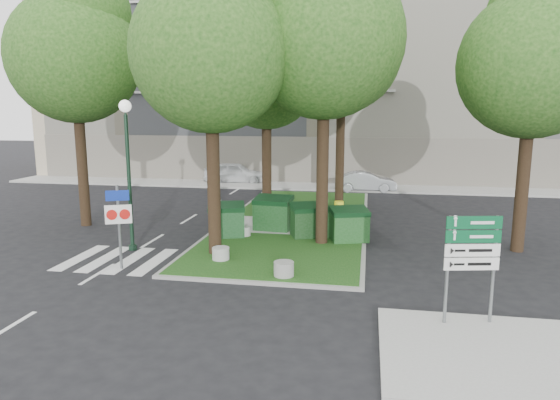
% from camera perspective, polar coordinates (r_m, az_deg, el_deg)
% --- Properties ---
extents(ground, '(120.00, 120.00, 0.00)m').
position_cam_1_polar(ground, '(14.90, -4.73, -9.40)').
color(ground, black).
rests_on(ground, ground).
extents(median_island, '(6.00, 16.00, 0.12)m').
position_cam_1_polar(median_island, '(22.33, 1.76, -2.52)').
color(median_island, '#153F12').
rests_on(median_island, ground).
extents(median_kerb, '(6.30, 16.30, 0.10)m').
position_cam_1_polar(median_kerb, '(22.34, 1.76, -2.54)').
color(median_kerb, gray).
rests_on(median_kerb, ground).
extents(sidewalk_corner, '(5.00, 4.00, 0.12)m').
position_cam_1_polar(sidewalk_corner, '(11.56, 24.31, -16.04)').
color(sidewalk_corner, '#999993').
rests_on(sidewalk_corner, ground).
extents(building_sidewalk, '(42.00, 3.00, 0.12)m').
position_cam_1_polar(building_sidewalk, '(32.63, 3.58, 1.55)').
color(building_sidewalk, '#999993').
rests_on(building_sidewalk, ground).
extents(zebra_crossing, '(5.00, 3.00, 0.01)m').
position_cam_1_polar(zebra_crossing, '(17.50, -15.48, -6.71)').
color(zebra_crossing, silver).
rests_on(zebra_crossing, ground).
extents(apartment_building, '(41.00, 12.00, 16.00)m').
position_cam_1_polar(apartment_building, '(39.83, 4.99, 14.57)').
color(apartment_building, '#B9B08B').
rests_on(apartment_building, ground).
extents(tree_median_near_left, '(5.20, 5.20, 10.53)m').
position_cam_1_polar(tree_median_near_left, '(17.04, -7.63, 17.99)').
color(tree_median_near_left, black).
rests_on(tree_median_near_left, ground).
extents(tree_median_near_right, '(5.60, 5.60, 11.46)m').
position_cam_1_polar(tree_median_near_right, '(18.42, 5.44, 19.55)').
color(tree_median_near_right, black).
rests_on(tree_median_near_right, ground).
extents(tree_median_mid, '(4.80, 4.80, 9.99)m').
position_cam_1_polar(tree_median_mid, '(23.15, -1.33, 15.17)').
color(tree_median_mid, black).
rests_on(tree_median_mid, ground).
extents(tree_median_far, '(5.80, 5.80, 11.93)m').
position_cam_1_polar(tree_median_far, '(25.86, 7.36, 17.57)').
color(tree_median_far, black).
rests_on(tree_median_far, ground).
extents(tree_street_left, '(5.40, 5.40, 11.00)m').
position_cam_1_polar(tree_street_left, '(23.17, -22.25, 16.10)').
color(tree_street_left, black).
rests_on(tree_street_left, ground).
extents(tree_street_right, '(5.00, 5.00, 10.06)m').
position_cam_1_polar(tree_street_right, '(19.49, 27.27, 15.00)').
color(tree_street_right, black).
rests_on(tree_street_right, ground).
extents(dumpster_a, '(1.64, 1.36, 1.32)m').
position_cam_1_polar(dumpster_a, '(19.63, -6.14, -2.29)').
color(dumpster_a, '#103B16').
rests_on(dumpster_a, median_island).
extents(dumpster_b, '(1.63, 1.23, 1.41)m').
position_cam_1_polar(dumpster_b, '(20.57, -0.78, -1.53)').
color(dumpster_b, '#123E16').
rests_on(dumpster_b, median_island).
extents(dumpster_c, '(1.67, 1.43, 1.31)m').
position_cam_1_polar(dumpster_c, '(19.54, 3.37, -2.33)').
color(dumpster_c, black).
rests_on(dumpster_c, median_island).
extents(dumpster_d, '(1.61, 1.34, 1.29)m').
position_cam_1_polar(dumpster_d, '(18.99, 7.91, -2.80)').
color(dumpster_d, '#154516').
rests_on(dumpster_d, median_island).
extents(bollard_left, '(0.57, 0.57, 0.41)m').
position_cam_1_polar(bollard_left, '(16.70, -6.78, -6.08)').
color(bollard_left, '#A3A49F').
rests_on(bollard_left, median_island).
extents(bollard_right, '(0.60, 0.60, 0.43)m').
position_cam_1_polar(bollard_right, '(15.00, 0.44, -7.87)').
color(bollard_right, gray).
rests_on(bollard_right, median_island).
extents(bollard_mid, '(0.51, 0.51, 0.37)m').
position_cam_1_polar(bollard_mid, '(19.72, -4.13, -3.54)').
color(bollard_mid, '#AAAAA5').
rests_on(bollard_mid, median_island).
extents(litter_bin, '(0.43, 0.43, 0.76)m').
position_cam_1_polar(litter_bin, '(23.03, 6.75, -1.08)').
color(litter_bin, yellow).
rests_on(litter_bin, median_island).
extents(street_lamp, '(0.43, 0.43, 5.34)m').
position_cam_1_polar(street_lamp, '(18.33, -17.00, 4.68)').
color(street_lamp, black).
rests_on(street_lamp, ground).
extents(traffic_sign_pole, '(0.77, 0.35, 2.71)m').
position_cam_1_polar(traffic_sign_pole, '(16.41, -17.97, -1.72)').
color(traffic_sign_pole, slate).
rests_on(traffic_sign_pole, ground).
extents(directional_sign, '(1.25, 0.31, 2.54)m').
position_cam_1_polar(directional_sign, '(12.22, 21.06, -5.62)').
color(directional_sign, slate).
rests_on(directional_sign, sidewalk_corner).
extents(car_white, '(4.39, 2.05, 1.45)m').
position_cam_1_polar(car_white, '(34.52, -5.10, 3.13)').
color(car_white, silver).
rests_on(car_white, ground).
extents(car_silver, '(3.86, 1.68, 1.23)m').
position_cam_1_polar(car_silver, '(31.30, 9.75, 2.08)').
color(car_silver, '#979B9E').
rests_on(car_silver, ground).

